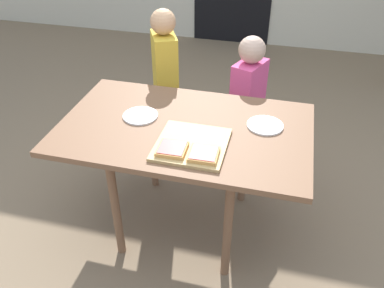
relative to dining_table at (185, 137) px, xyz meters
The scene contains 9 objects.
ground_plane 0.63m from the dining_table, ahead, with size 16.00×16.00×0.00m, color #7C6750.
dining_table is the anchor object (origin of this frame).
cutting_board 0.19m from the dining_table, 63.82° to the right, with size 0.33×0.34×0.02m, color tan.
pizza_slice_near_right 0.30m from the dining_table, 57.37° to the right, with size 0.13×0.13×0.02m.
pizza_slice_near_left 0.26m from the dining_table, 88.42° to the right, with size 0.13×0.13×0.02m.
plate_white_left 0.26m from the dining_table, behind, with size 0.18×0.18×0.01m, color white.
plate_white_right 0.41m from the dining_table, 14.16° to the left, with size 0.18×0.18×0.01m, color white.
child_left 0.69m from the dining_table, 115.80° to the left, with size 0.23×0.28×1.09m.
child_right 0.69m from the dining_table, 69.09° to the left, with size 0.22×0.27×0.96m.
Camera 1 is at (0.46, -1.63, 1.79)m, focal length 37.15 mm.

